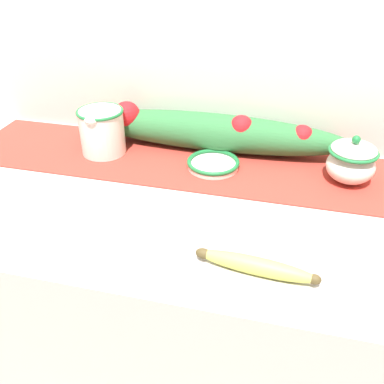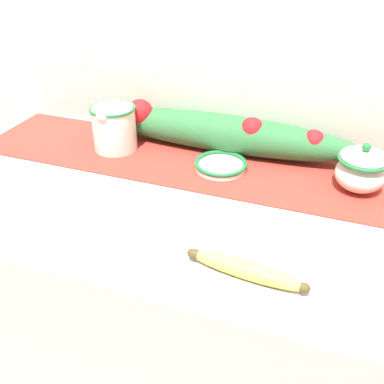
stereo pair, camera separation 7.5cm
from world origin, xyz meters
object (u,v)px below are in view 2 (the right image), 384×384
at_px(sugar_bowl, 361,169).
at_px(small_dish, 221,165).
at_px(banana, 246,270).
at_px(cream_pitcher, 114,126).

xyz_separation_m(sugar_bowl, small_dish, (-0.33, -0.01, -0.04)).
relative_size(sugar_bowl, banana, 0.52).
distance_m(cream_pitcher, sugar_bowl, 0.63).
relative_size(cream_pitcher, sugar_bowl, 1.21).
xyz_separation_m(cream_pitcher, small_dish, (0.30, -0.01, -0.05)).
bearing_deg(cream_pitcher, banana, -39.30).
distance_m(cream_pitcher, small_dish, 0.31).
distance_m(sugar_bowl, small_dish, 0.33).
distance_m(small_dish, banana, 0.38).
bearing_deg(sugar_bowl, cream_pitcher, 179.89).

